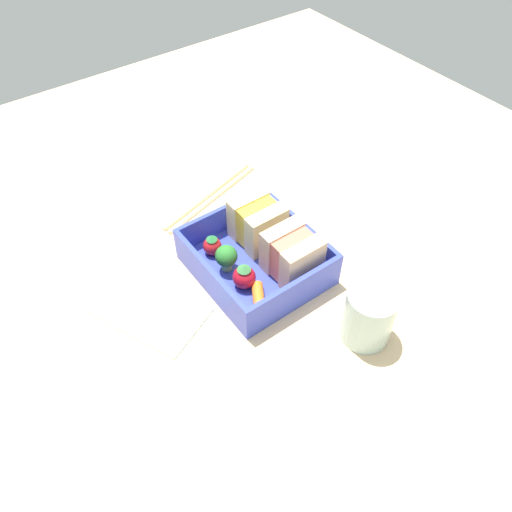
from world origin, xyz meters
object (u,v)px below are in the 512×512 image
(broccoli_floret, at_px, (226,257))
(strawberry_left, at_px, (244,277))
(strawberry_far_left, at_px, (212,245))
(carrot_stick_far_left, at_px, (259,300))
(sandwich_center_left, at_px, (292,255))
(folded_napkin, at_px, (147,308))
(sandwich_left, at_px, (257,222))
(drinking_glass, at_px, (369,316))
(chopstick_pair, at_px, (211,196))

(broccoli_floret, bearing_deg, strawberry_left, 4.39)
(strawberry_far_left, xyz_separation_m, broccoli_floret, (0.03, -0.00, 0.01))
(strawberry_left, bearing_deg, carrot_stick_far_left, -4.49)
(sandwich_center_left, xyz_separation_m, broccoli_floret, (-0.05, -0.06, -0.01))
(folded_napkin, bearing_deg, strawberry_left, 67.14)
(sandwich_left, height_order, broccoli_floret, sandwich_left)
(sandwich_center_left, relative_size, carrot_stick_far_left, 1.28)
(broccoli_floret, bearing_deg, sandwich_center_left, 51.08)
(broccoli_floret, relative_size, carrot_stick_far_left, 0.81)
(strawberry_far_left, height_order, carrot_stick_far_left, strawberry_far_left)
(strawberry_left, height_order, drinking_glass, drinking_glass)
(strawberry_far_left, distance_m, strawberry_left, 0.07)
(carrot_stick_far_left, distance_m, drinking_glass, 0.13)
(strawberry_far_left, xyz_separation_m, folded_napkin, (0.02, -0.11, -0.02))
(drinking_glass, relative_size, folded_napkin, 0.51)
(strawberry_left, distance_m, chopstick_pair, 0.19)
(carrot_stick_far_left, bearing_deg, drinking_glass, 37.47)
(strawberry_far_left, relative_size, chopstick_pair, 0.17)
(drinking_glass, bearing_deg, sandwich_left, -175.49)
(chopstick_pair, relative_size, folded_napkin, 1.29)
(chopstick_pair, distance_m, folded_napkin, 0.21)
(sandwich_left, relative_size, drinking_glass, 0.82)
(sandwich_center_left, height_order, drinking_glass, drinking_glass)
(strawberry_far_left, xyz_separation_m, strawberry_left, (0.07, 0.00, 0.00))
(strawberry_far_left, height_order, strawberry_left, strawberry_left)
(strawberry_far_left, xyz_separation_m, drinking_glass, (0.20, 0.08, 0.01))
(sandwich_left, xyz_separation_m, chopstick_pair, (-0.12, 0.00, -0.04))
(sandwich_left, distance_m, strawberry_left, 0.08)
(strawberry_left, distance_m, carrot_stick_far_left, 0.03)
(chopstick_pair, bearing_deg, folded_napkin, -54.01)
(strawberry_far_left, bearing_deg, drinking_glass, 20.71)
(broccoli_floret, bearing_deg, chopstick_pair, 155.17)
(strawberry_left, xyz_separation_m, folded_napkin, (-0.05, -0.11, -0.03))
(sandwich_left, relative_size, strawberry_left, 1.73)
(folded_napkin, bearing_deg, sandwich_left, 92.49)
(strawberry_far_left, distance_m, carrot_stick_far_left, 0.10)
(strawberry_far_left, height_order, chopstick_pair, strawberry_far_left)
(sandwich_center_left, bearing_deg, broccoli_floret, -128.92)
(sandwich_left, relative_size, carrot_stick_far_left, 1.28)
(sandwich_left, xyz_separation_m, folded_napkin, (0.01, -0.17, -0.04))
(broccoli_floret, xyz_separation_m, carrot_stick_far_left, (0.07, 0.00, -0.02))
(strawberry_left, bearing_deg, drinking_glass, 29.14)
(strawberry_left, bearing_deg, strawberry_far_left, -178.42)
(sandwich_left, distance_m, strawberry_far_left, 0.07)
(sandwich_left, height_order, folded_napkin, sandwich_left)
(drinking_glass, bearing_deg, sandwich_center_left, -172.80)
(sandwich_left, xyz_separation_m, drinking_glass, (0.19, 0.01, -0.01))
(carrot_stick_far_left, height_order, drinking_glass, drinking_glass)
(sandwich_center_left, relative_size, strawberry_left, 1.73)
(chopstick_pair, relative_size, drinking_glass, 2.51)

